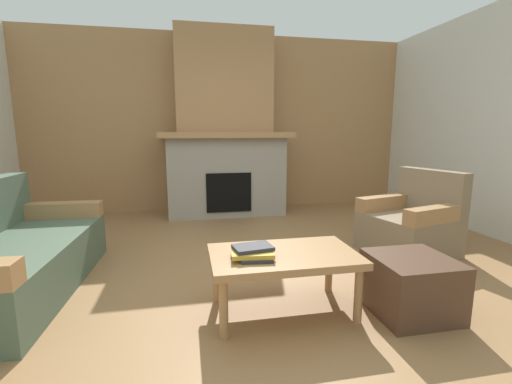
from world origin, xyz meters
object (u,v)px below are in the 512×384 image
(couch, at_px, (8,258))
(coffee_table, at_px, (284,260))
(ottoman, at_px, (411,285))
(fireplace, at_px, (225,136))
(armchair, at_px, (412,225))

(couch, distance_m, coffee_table, 2.12)
(coffee_table, xyz_separation_m, ottoman, (0.86, -0.19, -0.18))
(couch, height_order, coffee_table, couch)
(fireplace, distance_m, coffee_table, 3.18)
(armchair, height_order, coffee_table, armchair)
(coffee_table, bearing_deg, couch, 161.05)
(couch, bearing_deg, fireplace, 50.80)
(armchair, bearing_deg, couch, -176.31)
(ottoman, bearing_deg, couch, 162.99)
(armchair, bearing_deg, coffee_table, -150.58)
(armchair, xyz_separation_m, coffee_table, (-1.63, -0.92, 0.08))
(fireplace, height_order, ottoman, fireplace)
(fireplace, bearing_deg, couch, -129.20)
(coffee_table, distance_m, ottoman, 0.90)
(fireplace, xyz_separation_m, couch, (-1.95, -2.39, -0.88))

